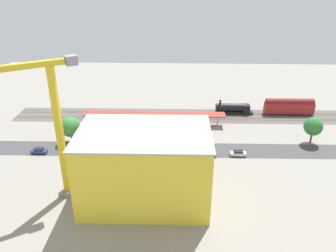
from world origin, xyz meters
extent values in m
plane|color=gray|center=(0.00, 0.00, 0.00)|extent=(200.19, 200.19, 0.00)
cube|color=#5B544C|center=(0.00, -23.35, 0.00)|extent=(125.19, 13.87, 0.01)
cube|color=#424244|center=(0.00, 2.80, 0.00)|extent=(125.17, 9.69, 0.01)
cube|color=#9E9EA8|center=(0.00, -26.67, 0.18)|extent=(125.12, 0.81, 0.12)
cube|color=#9E9EA8|center=(0.00, -25.23, 0.18)|extent=(125.12, 0.81, 0.12)
cube|color=#9E9EA8|center=(0.00, -21.48, 0.18)|extent=(125.12, 0.81, 0.12)
cube|color=#9E9EA8|center=(0.00, -20.04, 0.18)|extent=(125.12, 0.81, 0.12)
cube|color=#B73328|center=(10.91, -15.11, 4.05)|extent=(48.86, 4.67, 0.34)
cylinder|color=slate|center=(-11.06, -15.24, 1.94)|extent=(0.30, 0.30, 3.88)
cylinder|color=slate|center=(3.59, -15.15, 1.94)|extent=(0.30, 0.30, 3.88)
cylinder|color=slate|center=(18.24, -15.07, 1.94)|extent=(0.30, 0.30, 3.88)
cylinder|color=slate|center=(32.89, -14.99, 1.94)|extent=(0.30, 0.30, 3.88)
cube|color=black|center=(-18.31, -25.95, 0.50)|extent=(13.78, 2.77, 1.00)
cylinder|color=black|center=(-17.04, -25.94, 2.50)|extent=(11.25, 3.06, 3.00)
cube|color=black|center=(-22.66, -25.97, 1.79)|extent=(2.56, 3.21, 3.58)
cylinder|color=black|center=(-12.93, -25.92, 4.70)|extent=(0.70, 0.70, 1.40)
cube|color=black|center=(-38.52, -25.95, 0.30)|extent=(16.35, 2.48, 0.60)
cube|color=maroon|center=(-38.52, -25.95, 2.55)|extent=(18.17, 3.09, 3.89)
cylinder|color=maroon|center=(-38.52, -25.95, 4.74)|extent=(17.44, 3.09, 2.99)
cube|color=black|center=(-14.90, 5.88, 0.15)|extent=(3.90, 1.68, 0.30)
cube|color=silver|center=(-14.90, 5.88, 0.73)|extent=(4.64, 1.75, 0.86)
cube|color=#1E2328|center=(-14.90, 5.88, 1.44)|extent=(2.60, 1.54, 0.55)
cube|color=black|center=(-6.46, 6.16, 0.15)|extent=(3.56, 1.90, 0.30)
cube|color=#474C51|center=(-6.46, 6.16, 0.70)|extent=(4.23, 2.01, 0.80)
cube|color=#1E2328|center=(-6.46, 6.16, 1.43)|extent=(2.39, 1.71, 0.67)
cube|color=black|center=(1.49, 6.35, 0.15)|extent=(3.91, 1.80, 0.30)
cube|color=gray|center=(1.49, 6.35, 0.65)|extent=(4.65, 1.89, 0.70)
cube|color=#1E2328|center=(1.49, 6.35, 1.30)|extent=(2.62, 1.62, 0.59)
cube|color=black|center=(10.33, 5.93, 0.15)|extent=(3.99, 1.82, 0.30)
cube|color=silver|center=(10.33, 5.93, 0.69)|extent=(4.74, 1.92, 0.78)
cube|color=#1E2328|center=(10.33, 5.93, 1.35)|extent=(2.67, 1.64, 0.54)
cube|color=black|center=(18.99, 5.60, 0.15)|extent=(3.91, 1.73, 0.30)
cube|color=gray|center=(18.99, 5.60, 0.67)|extent=(4.66, 1.80, 0.74)
cube|color=#1E2328|center=(18.99, 5.60, 1.34)|extent=(2.61, 1.57, 0.62)
cube|color=black|center=(26.97, 5.94, 0.15)|extent=(3.92, 1.80, 0.30)
cube|color=black|center=(26.97, 5.94, 0.68)|extent=(4.66, 1.88, 0.75)
cube|color=#1E2328|center=(26.97, 5.94, 1.35)|extent=(2.61, 1.64, 0.59)
cube|color=black|center=(34.87, 6.49, 0.15)|extent=(3.56, 1.70, 0.30)
cube|color=silver|center=(34.87, 6.49, 0.74)|extent=(4.23, 1.78, 0.87)
cube|color=#1E2328|center=(34.87, 6.49, 1.49)|extent=(2.38, 1.55, 0.63)
cube|color=black|center=(43.59, 6.10, 0.15)|extent=(3.98, 1.78, 0.30)
cube|color=navy|center=(43.59, 6.10, 0.67)|extent=(4.73, 1.88, 0.74)
cube|color=#1E2328|center=(43.59, 6.10, 1.38)|extent=(2.67, 1.60, 0.69)
cube|color=yellow|center=(10.21, 26.67, 8.57)|extent=(28.96, 18.86, 17.15)
cube|color=#ADA89E|center=(10.21, 26.67, 17.35)|extent=(29.56, 19.46, 0.40)
cube|color=gray|center=(29.15, 25.36, 0.60)|extent=(3.60, 3.60, 1.20)
cube|color=yellow|center=(29.15, 25.36, 15.81)|extent=(1.40, 1.40, 31.61)
cube|color=yellow|center=(34.85, 28.84, 32.21)|extent=(17.14, 11.12, 1.20)
cube|color=gray|center=(25.31, 23.01, 32.21)|extent=(3.09, 2.96, 2.00)
cube|color=black|center=(12.40, 12.98, 0.25)|extent=(10.19, 2.98, 0.50)
cube|color=white|center=(11.33, 12.92, 1.86)|extent=(8.07, 3.10, 2.71)
cube|color=#334C8C|center=(16.35, 13.24, 1.70)|extent=(2.31, 2.73, 2.41)
cylinder|color=brown|center=(-38.82, -3.00, 1.84)|extent=(0.56, 0.56, 3.69)
sphere|color=#2D7233|center=(-38.82, -3.00, 5.69)|extent=(5.71, 5.71, 5.71)
cylinder|color=brown|center=(35.96, -1.20, 1.58)|extent=(0.43, 0.43, 3.16)
sphere|color=#38843D|center=(35.96, -1.20, 5.35)|extent=(6.26, 6.26, 6.26)
cylinder|color=brown|center=(29.27, -1.72, 1.71)|extent=(0.42, 0.42, 3.42)
sphere|color=#28662D|center=(29.27, -1.72, 5.33)|extent=(5.47, 5.47, 5.47)
cylinder|color=#333333|center=(2.94, 7.05, 2.77)|extent=(0.16, 0.16, 5.54)
cube|color=black|center=(2.94, 7.05, 5.99)|extent=(0.36, 0.36, 0.90)
sphere|color=red|center=(3.16, 7.05, 5.69)|extent=(0.20, 0.20, 0.20)
camera|label=1|loc=(2.91, 92.66, 49.68)|focal=36.35mm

